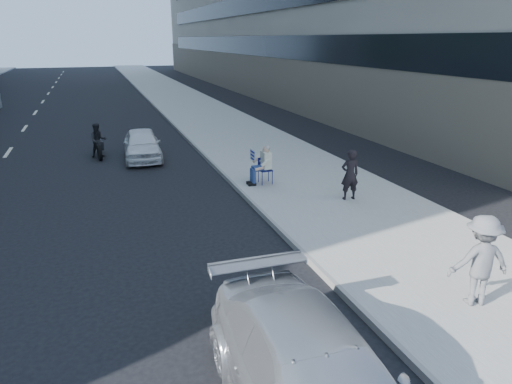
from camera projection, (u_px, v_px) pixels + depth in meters
name	position (u px, v px, depth m)	size (l,w,h in m)	color
ground	(249.00, 276.00, 9.63)	(160.00, 160.00, 0.00)	black
near_sidewalk	(208.00, 117.00, 28.73)	(5.00, 120.00, 0.15)	gray
seated_protester	(262.00, 163.00, 15.06)	(0.83, 1.12, 1.31)	navy
jogger	(480.00, 261.00, 8.14)	(1.10, 0.63, 1.71)	slate
pedestrian_woman	(350.00, 175.00, 13.57)	(0.56, 0.37, 1.53)	black
white_sedan_near	(142.00, 144.00, 18.84)	(1.45, 3.60, 1.23)	white
motorcycle	(98.00, 142.00, 19.14)	(0.75, 2.05, 1.42)	black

